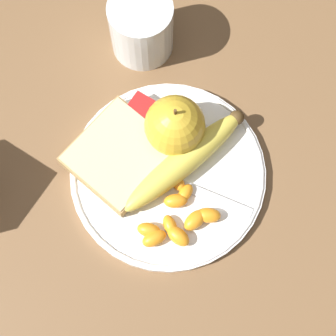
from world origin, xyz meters
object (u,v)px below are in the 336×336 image
(juice_glass, at_px, (142,28))
(apple, at_px, (175,125))
(fork, at_px, (171,181))
(jam_packet, at_px, (141,117))
(bread_slice, at_px, (120,155))
(plate, at_px, (168,174))
(banana, at_px, (185,160))

(juice_glass, bearing_deg, apple, -130.40)
(fork, relative_size, jam_packet, 3.62)
(juice_glass, relative_size, jam_packet, 1.72)
(jam_packet, bearing_deg, bread_slice, -173.32)
(plate, height_order, fork, fork)
(fork, bearing_deg, juice_glass, -55.78)
(juice_glass, relative_size, fork, 0.48)
(plate, height_order, juice_glass, juice_glass)
(juice_glass, xyz_separation_m, banana, (-0.12, -0.14, -0.01))
(banana, height_order, bread_slice, banana)
(banana, height_order, jam_packet, banana)
(juice_glass, distance_m, jam_packet, 0.12)
(plate, relative_size, bread_slice, 1.95)
(juice_glass, relative_size, banana, 0.45)
(bread_slice, relative_size, fork, 0.70)
(plate, relative_size, banana, 1.28)
(jam_packet, bearing_deg, juice_glass, 32.46)
(plate, distance_m, jam_packet, 0.08)
(plate, distance_m, apple, 0.06)
(apple, height_order, fork, apple)
(banana, distance_m, bread_slice, 0.08)
(banana, bearing_deg, bread_slice, 116.76)
(plate, bearing_deg, apple, 23.01)
(banana, relative_size, jam_packet, 3.84)
(plate, relative_size, apple, 2.93)
(juice_glass, distance_m, banana, 0.19)
(apple, bearing_deg, fork, -151.27)
(apple, relative_size, jam_packet, 1.68)
(bread_slice, xyz_separation_m, jam_packet, (0.06, 0.01, -0.00))
(fork, distance_m, jam_packet, 0.09)
(plate, relative_size, jam_packet, 4.93)
(plate, xyz_separation_m, bread_slice, (-0.02, 0.06, 0.02))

